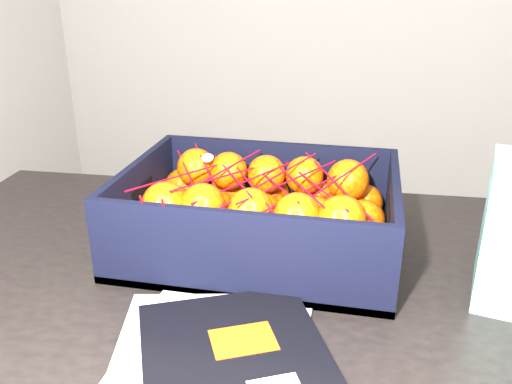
# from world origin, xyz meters

# --- Properties ---
(table) EXTENTS (1.24, 0.86, 0.75)m
(table) POSITION_xyz_m (-0.35, -0.17, 0.65)
(table) COLOR black
(table) RESTS_ON ground
(magazine_stack) EXTENTS (0.33, 0.34, 0.02)m
(magazine_stack) POSITION_xyz_m (-0.35, -0.35, 0.76)
(magazine_stack) COLOR beige
(magazine_stack) RESTS_ON table
(produce_crate) EXTENTS (0.42, 0.32, 0.13)m
(produce_crate) POSITION_xyz_m (-0.36, -0.05, 0.79)
(produce_crate) COLOR olive
(produce_crate) RESTS_ON table
(clementine_heap) EXTENTS (0.41, 0.30, 0.12)m
(clementine_heap) POSITION_xyz_m (-0.36, -0.05, 0.81)
(clementine_heap) COLOR #D64704
(clementine_heap) RESTS_ON produce_crate
(mesh_net) EXTENTS (0.35, 0.28, 0.09)m
(mesh_net) POSITION_xyz_m (-0.36, -0.06, 0.87)
(mesh_net) COLOR #B4061C
(mesh_net) RESTS_ON clementine_heap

